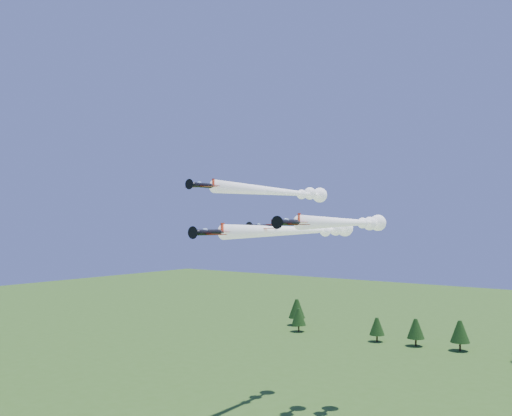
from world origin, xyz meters
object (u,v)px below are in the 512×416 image
Objects in this scene: plane_lead at (303,230)px; plane_right at (351,223)px; plane_slot at (261,227)px; plane_left at (284,192)px.

plane_right is (7.42, 6.58, 1.60)m from plane_lead.
plane_right reaches higher than plane_slot.
plane_right is at bearing 75.03° from plane_slot.
plane_right is 22.31m from plane_slot.
plane_left is at bearing 118.92° from plane_slot.
plane_slot is (10.36, -22.63, -7.66)m from plane_left.
plane_left is (-10.30, 8.16, 8.49)m from plane_lead.
plane_left reaches higher than plane_slot.
plane_lead is 1.09× the size of plane_right.
plane_lead is at bearing -143.98° from plane_right.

